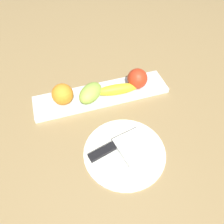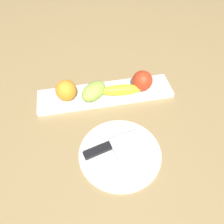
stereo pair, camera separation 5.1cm
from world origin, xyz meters
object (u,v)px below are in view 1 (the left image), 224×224
grape_bunch (91,93)px  folded_napkin (134,146)px  fruit_tray (102,95)px  knife (108,149)px  orange_near_apple (63,94)px  apple (137,79)px  banana (117,89)px  dinner_plate (125,152)px

grape_bunch → folded_napkin: (0.07, -0.22, -0.03)m
fruit_tray → knife: size_ratio=2.64×
orange_near_apple → folded_napkin: 0.29m
orange_near_apple → knife: orange_near_apple is taller
apple → folded_napkin: (-0.10, -0.24, -0.04)m
folded_napkin → grape_bunch: bearing=107.9°
apple → grape_bunch: bearing=-176.2°
knife → banana: bearing=50.1°
apple → dinner_plate: bearing=-118.9°
dinner_plate → knife: (-0.04, 0.02, 0.01)m
fruit_tray → dinner_plate: size_ratio=1.99×
banana → folded_napkin: banana is taller
fruit_tray → orange_near_apple: orange_near_apple is taller
grape_bunch → fruit_tray: bearing=20.6°
apple → grape_bunch: size_ratio=0.73×
banana → orange_near_apple: bearing=0.1°
dinner_plate → grape_bunch: bearing=100.7°
knife → folded_napkin: bearing=-28.3°
fruit_tray → banana: size_ratio=3.12×
banana → grape_bunch: (-0.09, 0.00, 0.01)m
apple → banana: size_ratio=0.47×
apple → folded_napkin: 0.26m
banana → dinner_plate: 0.23m
grape_bunch → dinner_plate: 0.23m
knife → apple: bearing=36.5°
apple → banana: apple is taller
fruit_tray → folded_napkin: 0.24m
banana → grape_bunch: grape_bunch is taller
banana → dinner_plate: (-0.05, -0.22, -0.03)m
apple → orange_near_apple: (-0.26, 0.00, -0.00)m
orange_near_apple → grape_bunch: bearing=-8.6°
fruit_tray → grape_bunch: size_ratio=4.82×
orange_near_apple → apple: bearing=-0.5°
dinner_plate → banana: bearing=77.0°
fruit_tray → dinner_plate: fruit_tray is taller
fruit_tray → apple: bearing=-2.0°
grape_bunch → banana: bearing=-1.1°
folded_napkin → knife: (-0.07, 0.02, -0.00)m
fruit_tray → banana: (0.05, -0.02, 0.03)m
apple → grape_bunch: apple is taller
banana → fruit_tray: bearing=-14.2°
orange_near_apple → knife: bearing=-68.1°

